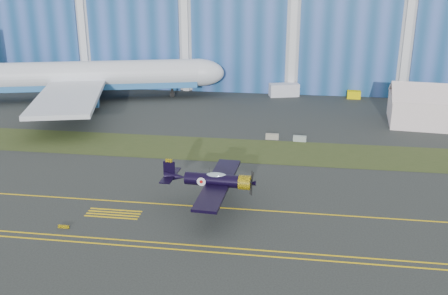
# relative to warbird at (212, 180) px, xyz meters

# --- Properties ---
(ground) EXTENTS (260.00, 260.00, 0.00)m
(ground) POSITION_rel_warbird_xyz_m (7.44, 5.05, -3.38)
(ground) COLOR #2E3231
(ground) RESTS_ON ground
(grass_median) EXTENTS (260.00, 10.00, 0.02)m
(grass_median) POSITION_rel_warbird_xyz_m (7.44, 19.05, -3.36)
(grass_median) COLOR #475128
(grass_median) RESTS_ON ground
(hangar) EXTENTS (220.00, 45.70, 30.00)m
(hangar) POSITION_rel_warbird_xyz_m (7.44, 76.84, 11.58)
(hangar) COLOR silver
(hangar) RESTS_ON ground
(taxiway_centreline) EXTENTS (200.00, 0.20, 0.02)m
(taxiway_centreline) POSITION_rel_warbird_xyz_m (7.44, 0.05, -3.37)
(taxiway_centreline) COLOR yellow
(taxiway_centreline) RESTS_ON ground
(edge_line_near) EXTENTS (80.00, 0.20, 0.02)m
(edge_line_near) POSITION_rel_warbird_xyz_m (7.44, -9.45, -3.37)
(edge_line_near) COLOR yellow
(edge_line_near) RESTS_ON ground
(edge_line_far) EXTENTS (80.00, 0.20, 0.02)m
(edge_line_far) POSITION_rel_warbird_xyz_m (7.44, -8.45, -3.37)
(edge_line_far) COLOR yellow
(edge_line_far) RESTS_ON ground
(hold_short_ladder) EXTENTS (6.00, 2.40, 0.02)m
(hold_short_ladder) POSITION_rel_warbird_xyz_m (-10.56, -3.05, -3.37)
(hold_short_ladder) COLOR yellow
(hold_short_ladder) RESTS_ON ground
(guard_board_left) EXTENTS (1.20, 0.15, 0.35)m
(guard_board_left) POSITION_rel_warbird_xyz_m (-14.56, -6.95, -3.21)
(guard_board_left) COLOR yellow
(guard_board_left) RESTS_ON ground
(warbird) EXTENTS (12.37, 14.66, 4.17)m
(warbird) POSITION_rel_warbird_xyz_m (0.00, 0.00, 0.00)
(warbird) COLOR black
(warbird) RESTS_ON ground
(jetliner) EXTENTS (73.46, 66.80, 21.61)m
(jetliner) POSITION_rel_warbird_xyz_m (-32.84, 44.10, 7.42)
(jetliner) COLOR silver
(jetliner) RESTS_ON ground
(tent) EXTENTS (16.11, 12.44, 7.05)m
(tent) POSITION_rel_warbird_xyz_m (32.08, 36.77, 0.14)
(tent) COLOR white
(tent) RESTS_ON ground
(shipping_container) EXTENTS (6.35, 3.94, 2.57)m
(shipping_container) POSITION_rel_warbird_xyz_m (6.12, 52.35, -2.10)
(shipping_container) COLOR silver
(shipping_container) RESTS_ON ground
(tug) EXTENTS (2.67, 1.72, 1.52)m
(tug) POSITION_rel_warbird_xyz_m (20.07, 52.46, -2.62)
(tug) COLOR #F2DE00
(tug) RESTS_ON ground
(barrier_a) EXTENTS (2.01, 0.62, 0.90)m
(barrier_a) POSITION_rel_warbird_xyz_m (5.29, 24.70, -2.93)
(barrier_a) COLOR gray
(barrier_a) RESTS_ON ground
(barrier_b) EXTENTS (2.03, 0.72, 0.90)m
(barrier_b) POSITION_rel_warbird_xyz_m (9.53, 24.29, -2.93)
(barrier_b) COLOR #8D9F99
(barrier_b) RESTS_ON ground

